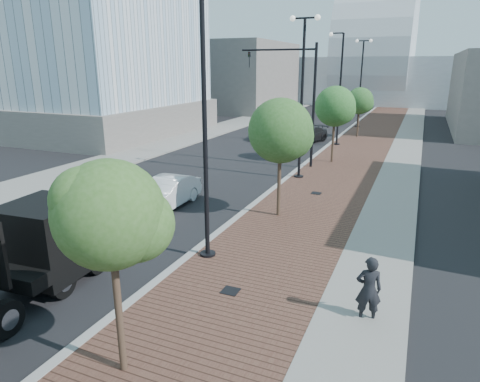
% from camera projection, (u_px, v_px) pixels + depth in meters
% --- Properties ---
extents(sidewalk, '(7.00, 140.00, 0.12)m').
position_uv_depth(sidewalk, '(379.00, 137.00, 40.46)').
color(sidewalk, '#4C2D23').
rests_on(sidewalk, ground).
extents(concrete_strip, '(2.40, 140.00, 0.13)m').
position_uv_depth(concrete_strip, '(409.00, 139.00, 39.44)').
color(concrete_strip, slate).
rests_on(concrete_strip, ground).
extents(curb, '(0.30, 140.00, 0.14)m').
position_uv_depth(curb, '(342.00, 134.00, 41.78)').
color(curb, gray).
rests_on(curb, ground).
extents(west_sidewalk, '(4.00, 140.00, 0.12)m').
position_uv_depth(west_sidewalk, '(223.00, 127.00, 46.69)').
color(west_sidewalk, slate).
rests_on(west_sidewalk, ground).
extents(white_sedan, '(1.64, 4.45, 1.46)m').
position_uv_depth(white_sedan, '(167.00, 193.00, 20.35)').
color(white_sedan, silver).
rests_on(white_sedan, ground).
extents(dark_car_mid, '(2.57, 5.06, 1.37)m').
position_uv_depth(dark_car_mid, '(269.00, 131.00, 39.65)').
color(dark_car_mid, black).
rests_on(dark_car_mid, ground).
extents(dark_car_far, '(3.21, 5.00, 1.35)m').
position_uv_depth(dark_car_far, '(308.00, 135.00, 37.76)').
color(dark_car_far, black).
rests_on(dark_car_far, ground).
extents(pedestrian, '(0.78, 0.62, 1.88)m').
position_uv_depth(pedestrian, '(369.00, 290.00, 11.13)').
color(pedestrian, black).
rests_on(pedestrian, ground).
extents(streetlight_1, '(1.44, 0.56, 9.21)m').
position_uv_depth(streetlight_1, '(202.00, 137.00, 13.94)').
color(streetlight_1, black).
rests_on(streetlight_1, ground).
extents(streetlight_2, '(1.72, 0.56, 9.28)m').
position_uv_depth(streetlight_2, '(302.00, 98.00, 24.34)').
color(streetlight_2, black).
rests_on(streetlight_2, ground).
extents(streetlight_3, '(1.44, 0.56, 9.21)m').
position_uv_depth(streetlight_3, '(338.00, 94.00, 35.09)').
color(streetlight_3, black).
rests_on(streetlight_3, ground).
extents(streetlight_4, '(1.72, 0.56, 9.28)m').
position_uv_depth(streetlight_4, '(361.00, 83.00, 45.48)').
color(streetlight_4, black).
rests_on(streetlight_4, ground).
extents(traffic_mast, '(5.09, 0.20, 8.00)m').
position_uv_depth(traffic_mast, '(301.00, 92.00, 27.27)').
color(traffic_mast, black).
rests_on(traffic_mast, ground).
extents(tree_0, '(2.31, 2.25, 4.89)m').
position_uv_depth(tree_0, '(112.00, 215.00, 8.41)').
color(tree_0, '#382619').
rests_on(tree_0, ground).
extents(tree_1, '(2.79, 2.79, 5.34)m').
position_uv_depth(tree_1, '(282.00, 131.00, 18.05)').
color(tree_1, '#382619').
rests_on(tree_1, ground).
extents(tree_2, '(2.74, 2.74, 5.33)m').
position_uv_depth(tree_2, '(336.00, 107.00, 28.62)').
color(tree_2, '#382619').
rests_on(tree_2, ground).
extents(tree_3, '(2.51, 2.48, 4.70)m').
position_uv_depth(tree_3, '(360.00, 101.00, 39.33)').
color(tree_3, '#382619').
rests_on(tree_3, ground).
extents(tower_podium, '(19.00, 19.00, 3.00)m').
position_uv_depth(tower_podium, '(93.00, 117.00, 43.38)').
color(tower_podium, '#65605B').
rests_on(tower_podium, ground).
extents(convention_center, '(50.00, 30.00, 50.00)m').
position_uv_depth(convention_center, '(376.00, 69.00, 80.49)').
color(convention_center, '#AEB4B9').
rests_on(convention_center, ground).
extents(commercial_block_nw, '(14.00, 20.00, 10.00)m').
position_uv_depth(commercial_block_nw, '(237.00, 76.00, 65.54)').
color(commercial_block_nw, '#66615C').
rests_on(commercial_block_nw, ground).
extents(utility_cover_1, '(0.50, 0.50, 0.02)m').
position_uv_depth(utility_cover_1, '(230.00, 291.00, 12.66)').
color(utility_cover_1, black).
rests_on(utility_cover_1, sidewalk).
extents(utility_cover_2, '(0.50, 0.50, 0.02)m').
position_uv_depth(utility_cover_2, '(316.00, 193.00, 22.35)').
color(utility_cover_2, black).
rests_on(utility_cover_2, sidewalk).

